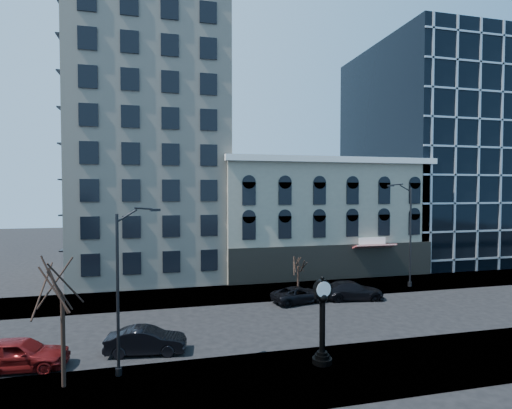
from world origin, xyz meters
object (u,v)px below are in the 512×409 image
object	(u,v)px
street_clock	(322,324)
car_near_a	(18,354)
street_lamp_near	(130,246)
car_near_b	(146,341)

from	to	relation	value
street_clock	car_near_a	size ratio (longest dim) A/B	0.95
street_lamp_near	car_near_b	distance (m)	6.21
street_clock	street_lamp_near	distance (m)	10.53
car_near_a	car_near_b	size ratio (longest dim) A/B	1.09
street_clock	car_near_b	world-z (taller)	street_clock
street_lamp_near	car_near_a	distance (m)	8.11
car_near_b	street_clock	bearing A→B (deg)	-105.39
street_lamp_near	car_near_a	bearing A→B (deg)	140.51
car_near_a	street_lamp_near	bearing A→B (deg)	-102.64
street_lamp_near	car_near_b	size ratio (longest dim) A/B	1.90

